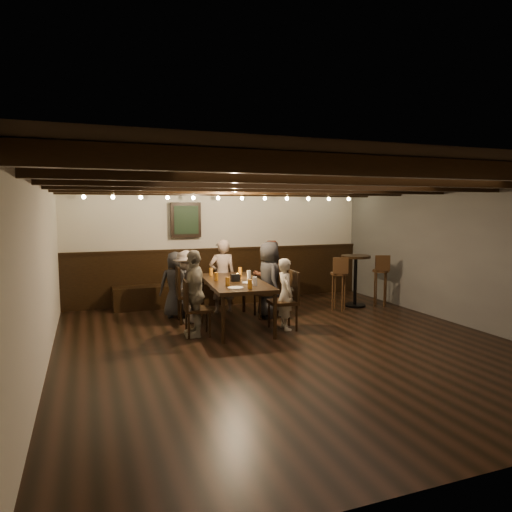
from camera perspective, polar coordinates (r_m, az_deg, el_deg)
name	(u,v)px	position (r m, az deg, el deg)	size (l,w,h in m)	color
room	(226,257)	(8.55, -3.72, -0.16)	(7.00, 7.00, 7.00)	black
dining_table	(235,285)	(7.71, -2.66, -3.58)	(1.09, 2.12, 0.77)	black
chair_left_near	(189,305)	(8.10, -8.38, -6.09)	(0.49, 0.49, 0.99)	black
chair_left_far	(197,319)	(7.24, -7.43, -7.80)	(0.43, 0.43, 0.88)	black
chair_right_near	(268,301)	(8.40, 1.46, -5.65)	(0.47, 0.47, 0.96)	black
chair_right_far	(284,312)	(7.57, 3.49, -6.96)	(0.47, 0.47, 0.96)	black
person_bench_left	(176,284)	(8.47, -10.01, -3.50)	(0.59, 0.38, 1.21)	#292A2C
person_bench_centre	(222,276)	(8.73, -4.22, -2.50)	(0.51, 0.34, 1.40)	gray
person_bench_right	(270,276)	(8.81, 1.72, -2.50)	(0.67, 0.52, 1.37)	#5A2E1F
person_left_near	(187,287)	(8.04, -8.62, -3.80)	(0.82, 0.47, 1.26)	gray
person_left_far	(194,293)	(7.15, -7.73, -4.63)	(0.79, 0.33, 1.35)	gray
person_right_near	(269,279)	(8.34, 1.67, -2.94)	(0.68, 0.44, 1.39)	#272729
person_right_far	(286,294)	(7.52, 3.72, -4.76)	(0.43, 0.28, 1.18)	#BDB7A0
pint_a	(211,272)	(8.32, -5.64, -1.98)	(0.07, 0.07, 0.14)	#BF7219
pint_b	(240,271)	(8.38, -2.01, -1.90)	(0.07, 0.07, 0.14)	#BF7219
pint_c	(216,277)	(7.73, -5.01, -2.58)	(0.07, 0.07, 0.14)	#BF7219
pint_d	(249,274)	(7.96, -0.89, -2.31)	(0.07, 0.07, 0.14)	silver
pint_e	(228,281)	(7.21, -3.57, -3.19)	(0.07, 0.07, 0.14)	#BF7219
pint_f	(255,281)	(7.22, -0.13, -3.17)	(0.07, 0.07, 0.14)	silver
pint_g	(250,284)	(6.94, -0.77, -3.54)	(0.07, 0.07, 0.14)	#BF7219
plate_near	(236,288)	(7.00, -2.57, -3.99)	(0.24, 0.24, 0.01)	white
plate_far	(250,283)	(7.46, -0.80, -3.36)	(0.24, 0.24, 0.01)	white
condiment_caddy	(235,278)	(7.65, -2.58, -2.73)	(0.15, 0.10, 0.12)	black
candle	(238,277)	(8.02, -2.32, -2.58)	(0.05, 0.05, 0.05)	beige
high_top_table	(355,273)	(9.45, 12.33, -2.08)	(0.59, 0.59, 1.04)	black
bar_stool_left	(339,290)	(9.06, 10.31, -4.25)	(0.36, 0.38, 1.06)	#342110
bar_stool_right	(380,287)	(9.64, 15.28, -3.75)	(0.37, 0.38, 1.06)	#342110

